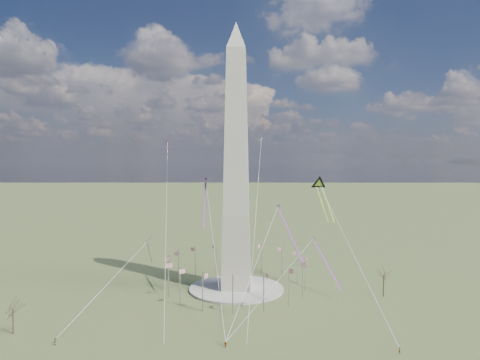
{
  "coord_description": "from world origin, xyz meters",
  "views": [
    {
      "loc": [
        7.27,
        -160.97,
        48.8
      ],
      "look_at": [
        1.4,
        0.0,
        41.92
      ],
      "focal_mm": 32.0,
      "sensor_mm": 36.0,
      "label": 1
    }
  ],
  "objects_px": {
    "person_east": "(399,350)",
    "person_west": "(55,341)",
    "tree_near": "(384,274)",
    "washington_monument": "(236,164)",
    "kite_delta_black": "(320,186)"
  },
  "relations": [
    {
      "from": "washington_monument",
      "to": "person_east",
      "type": "xyz_separation_m",
      "value": [
        43.93,
        -52.94,
        -47.13
      ]
    },
    {
      "from": "tree_near",
      "to": "person_west",
      "type": "distance_m",
      "value": 109.36
    },
    {
      "from": "washington_monument",
      "to": "kite_delta_black",
      "type": "bearing_deg",
      "value": 25.22
    },
    {
      "from": "person_east",
      "to": "person_west",
      "type": "distance_m",
      "value": 89.95
    },
    {
      "from": "person_west",
      "to": "kite_delta_black",
      "type": "relative_size",
      "value": 0.09
    },
    {
      "from": "tree_near",
      "to": "person_east",
      "type": "distance_m",
      "value": 48.07
    },
    {
      "from": "kite_delta_black",
      "to": "person_east",
      "type": "bearing_deg",
      "value": 92.06
    },
    {
      "from": "person_east",
      "to": "kite_delta_black",
      "type": "bearing_deg",
      "value": -113.16
    },
    {
      "from": "person_east",
      "to": "kite_delta_black",
      "type": "height_order",
      "value": "kite_delta_black"
    },
    {
      "from": "tree_near",
      "to": "kite_delta_black",
      "type": "xyz_separation_m",
      "value": [
        -19.97,
        22.31,
        30.51
      ]
    },
    {
      "from": "kite_delta_black",
      "to": "person_west",
      "type": "bearing_deg",
      "value": 33.55
    },
    {
      "from": "person_east",
      "to": "person_west",
      "type": "xyz_separation_m",
      "value": [
        -89.93,
        1.97,
        0.09
      ]
    },
    {
      "from": "tree_near",
      "to": "person_west",
      "type": "bearing_deg",
      "value": -155.93
    },
    {
      "from": "tree_near",
      "to": "kite_delta_black",
      "type": "height_order",
      "value": "kite_delta_black"
    },
    {
      "from": "washington_monument",
      "to": "person_west",
      "type": "bearing_deg",
      "value": -132.07
    }
  ]
}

